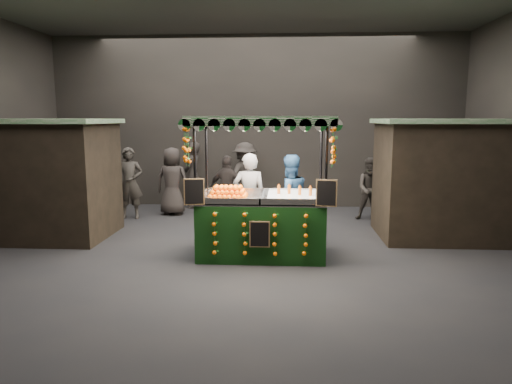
{
  "coord_description": "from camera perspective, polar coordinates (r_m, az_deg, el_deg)",
  "views": [
    {
      "loc": [
        0.91,
        -8.88,
        2.62
      ],
      "look_at": [
        0.32,
        0.31,
        1.16
      ],
      "focal_mm": 32.89,
      "sensor_mm": 36.0,
      "label": 1
    }
  ],
  "objects": [
    {
      "name": "shopper_0",
      "position": [
        12.68,
        -15.1,
        1.06
      ],
      "size": [
        0.74,
        0.54,
        1.87
      ],
      "rotation": [
        0.0,
        0.0,
        0.15
      ],
      "color": "#2D2925",
      "rests_on": "ground"
    },
    {
      "name": "ground",
      "position": [
        9.3,
        -2.11,
        -7.35
      ],
      "size": [
        12.0,
        12.0,
        0.0
      ],
      "primitive_type": "plane",
      "color": "black",
      "rests_on": "ground"
    },
    {
      "name": "market_hall",
      "position": [
        8.96,
        -2.23,
        13.9
      ],
      "size": [
        12.1,
        10.1,
        5.05
      ],
      "color": "black",
      "rests_on": "ground"
    },
    {
      "name": "neighbour_stall_right",
      "position": [
        11.03,
        22.11,
        1.52
      ],
      "size": [
        3.0,
        2.2,
        2.6
      ],
      "color": "black",
      "rests_on": "ground"
    },
    {
      "name": "shopper_4",
      "position": [
        12.91,
        -10.14,
        1.3
      ],
      "size": [
        0.94,
        0.65,
        1.84
      ],
      "rotation": [
        0.0,
        0.0,
        3.07
      ],
      "color": "black",
      "rests_on": "ground"
    },
    {
      "name": "shopper_1",
      "position": [
        12.39,
        13.86,
        0.35
      ],
      "size": [
        0.86,
        0.71,
        1.62
      ],
      "rotation": [
        0.0,
        0.0,
        -0.12
      ],
      "color": "#2C2724",
      "rests_on": "ground"
    },
    {
      "name": "juice_stall",
      "position": [
        8.86,
        0.73,
        -2.68
      ],
      "size": [
        2.73,
        1.61,
        2.65
      ],
      "color": "black",
      "rests_on": "ground"
    },
    {
      "name": "shopper_2",
      "position": [
        11.83,
        -3.46,
        0.37
      ],
      "size": [
        1.06,
        0.64,
        1.69
      ],
      "rotation": [
        0.0,
        0.0,
        2.9
      ],
      "color": "#2A2422",
      "rests_on": "ground"
    },
    {
      "name": "vendor_blue",
      "position": [
        9.93,
        4.05,
        -0.8
      ],
      "size": [
        1.11,
        1.0,
        1.86
      ],
      "rotation": [
        0.0,
        0.0,
        3.54
      ],
      "color": "navy",
      "rests_on": "ground"
    },
    {
      "name": "shopper_5",
      "position": [
        12.16,
        15.6,
        -0.15
      ],
      "size": [
        0.89,
        1.46,
        1.51
      ],
      "rotation": [
        0.0,
        0.0,
        1.91
      ],
      "color": "black",
      "rests_on": "ground"
    },
    {
      "name": "vendor_grey",
      "position": [
        9.9,
        -0.81,
        -0.7
      ],
      "size": [
        0.7,
        0.47,
        1.9
      ],
      "rotation": [
        0.0,
        0.0,
        3.16
      ],
      "color": "gray",
      "rests_on": "ground"
    },
    {
      "name": "neighbour_stall_left",
      "position": [
        11.29,
        -24.43,
        1.54
      ],
      "size": [
        3.0,
        2.2,
        2.6
      ],
      "color": "black",
      "rests_on": "ground"
    },
    {
      "name": "shopper_3",
      "position": [
        13.32,
        -1.37,
        1.89
      ],
      "size": [
        1.22,
        1.44,
        1.94
      ],
      "rotation": [
        0.0,
        0.0,
        1.09
      ],
      "color": "#2B2623",
      "rests_on": "ground"
    },
    {
      "name": "shopper_6",
      "position": [
        13.85,
        -7.69,
        2.05
      ],
      "size": [
        0.56,
        0.76,
        1.92
      ],
      "rotation": [
        0.0,
        0.0,
        -1.73
      ],
      "color": "black",
      "rests_on": "ground"
    }
  ]
}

